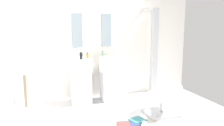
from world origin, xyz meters
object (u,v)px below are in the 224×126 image
at_px(towel_rack, 24,91).
at_px(pedestal_sink_right, 111,76).
at_px(soap_bottle_green, 103,54).
at_px(pedestal_sink_left, 81,78).
at_px(magazine_teal, 138,120).
at_px(lounge_chair, 161,96).
at_px(soap_bottle_amber, 88,56).
at_px(coffee_mug, 144,124).
at_px(shower_column, 154,49).
at_px(magazine_navy, 130,125).
at_px(magazine_red, 123,125).
at_px(soap_bottle_black, 81,56).

bearing_deg(towel_rack, pedestal_sink_right, 29.74).
bearing_deg(soap_bottle_green, towel_rack, -145.74).
distance_m(pedestal_sink_left, magazine_teal, 1.54).
bearing_deg(towel_rack, magazine_teal, -8.36).
bearing_deg(towel_rack, soap_bottle_green, 34.26).
bearing_deg(lounge_chair, pedestal_sink_left, 140.80).
distance_m(lounge_chair, soap_bottle_amber, 1.66).
bearing_deg(coffee_mug, magazine_teal, 94.36).
relative_size(towel_rack, coffee_mug, 11.48).
relative_size(shower_column, magazine_navy, 7.26).
height_order(lounge_chair, coffee_mug, lounge_chair).
height_order(towel_rack, magazine_red, towel_rack).
distance_m(magazine_red, magazine_teal, 0.30).
relative_size(towel_rack, magazine_red, 4.61).
distance_m(pedestal_sink_left, pedestal_sink_right, 0.66).
bearing_deg(soap_bottle_black, magazine_teal, -53.21).
xyz_separation_m(magazine_navy, soap_bottle_amber, (-0.45, 1.25, 1.00)).
relative_size(lounge_chair, coffee_mug, 13.35).
distance_m(magazine_navy, soap_bottle_green, 1.76).
bearing_deg(soap_bottle_green, soap_bottle_amber, -152.48).
distance_m(pedestal_sink_right, soap_bottle_black, 0.85).
height_order(pedestal_sink_right, magazine_navy, pedestal_sink_right).
xyz_separation_m(shower_column, magazine_teal, (-1.07, -1.51, -1.05)).
bearing_deg(magazine_teal, magazine_red, 179.21).
bearing_deg(soap_bottle_amber, pedestal_sink_left, 140.25).
bearing_deg(magazine_red, lounge_chair, 28.16).
height_order(shower_column, lounge_chair, shower_column).
xyz_separation_m(pedestal_sink_left, magazine_navy, (0.58, -1.36, -0.51)).
height_order(shower_column, coffee_mug, shower_column).
xyz_separation_m(towel_rack, magazine_teal, (1.80, -0.26, -0.60)).
height_order(pedestal_sink_right, magazine_red, pedestal_sink_right).
bearing_deg(magazine_teal, magazine_navy, -161.99).
height_order(magazine_red, coffee_mug, coffee_mug).
distance_m(magazine_navy, soap_bottle_black, 1.66).
bearing_deg(soap_bottle_black, lounge_chair, -34.05).
xyz_separation_m(lounge_chair, soap_bottle_green, (-0.80, 1.15, 0.68)).
relative_size(shower_column, magazine_red, 9.96).
xyz_separation_m(magazine_teal, soap_bottle_black, (-0.78, 1.05, 1.01)).
height_order(magazine_red, soap_bottle_green, soap_bottle_green).
distance_m(magazine_red, coffee_mug, 0.34).
bearing_deg(shower_column, soap_bottle_amber, -166.97).
height_order(shower_column, magazine_teal, shower_column).
distance_m(lounge_chair, soap_bottle_green, 1.56).
height_order(towel_rack, soap_bottle_green, soap_bottle_green).
bearing_deg(soap_bottle_black, coffee_mug, -57.81).
relative_size(magazine_teal, coffee_mug, 3.00).
distance_m(pedestal_sink_left, soap_bottle_green, 0.71).
bearing_deg(soap_bottle_green, magazine_navy, -86.97).
distance_m(pedestal_sink_right, magazine_teal, 1.33).
xyz_separation_m(pedestal_sink_left, coffee_mug, (0.79, -1.45, -0.48)).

